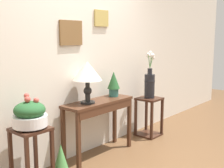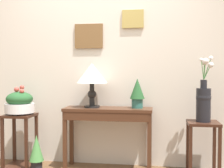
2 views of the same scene
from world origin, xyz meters
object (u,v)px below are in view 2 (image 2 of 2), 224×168
pedestal_stand_right (203,149)px  potted_plant_on_console (137,92)px  flower_vase_tall_right (204,99)px  potted_plant_floor (37,152)px  planter_bowl_wide_left (20,103)px  console_table (108,119)px  table_lamp (92,75)px  pedestal_stand_left (20,141)px

pedestal_stand_right → potted_plant_on_console: bearing=171.6°
flower_vase_tall_right → potted_plant_floor: (-1.92, -0.13, -0.64)m
flower_vase_tall_right → potted_plant_floor: flower_vase_tall_right is taller
potted_plant_on_console → planter_bowl_wide_left: bearing=-176.1°
console_table → pedestal_stand_right: (1.10, -0.06, -0.31)m
console_table → planter_bowl_wide_left: 1.11m
potted_plant_on_console → potted_plant_floor: potted_plant_on_console is taller
planter_bowl_wide_left → pedestal_stand_right: (2.19, -0.01, -0.49)m
flower_vase_tall_right → console_table: bearing=177.0°
table_lamp → planter_bowl_wide_left: (-0.90, -0.07, -0.34)m
table_lamp → flower_vase_tall_right: flower_vase_tall_right is taller
table_lamp → console_table: bearing=-6.1°
pedestal_stand_right → flower_vase_tall_right: bearing=16.6°
table_lamp → pedestal_stand_right: 1.54m
potted_plant_on_console → pedestal_stand_left: (-1.45, -0.10, -0.62)m
pedestal_stand_right → potted_plant_floor: pedestal_stand_right is taller
console_table → planter_bowl_wide_left: bearing=-177.6°
pedestal_stand_right → potted_plant_floor: 1.93m
console_table → potted_plant_on_console: potted_plant_on_console is taller
console_table → pedestal_stand_right: bearing=-3.0°
potted_plant_floor → planter_bowl_wide_left: bearing=152.6°
planter_bowl_wide_left → potted_plant_floor: 0.64m
pedestal_stand_left → planter_bowl_wide_left: bearing=-18.3°
table_lamp → potted_plant_floor: 1.12m
pedestal_stand_right → flower_vase_tall_right: 0.57m
pedestal_stand_left → flower_vase_tall_right: 2.26m
table_lamp → potted_plant_on_console: size_ratio=1.52×
potted_plant_on_console → pedestal_stand_left: size_ratio=0.53×
pedestal_stand_left → planter_bowl_wide_left: planter_bowl_wide_left is taller
potted_plant_on_console → console_table: bearing=-171.5°
console_table → planter_bowl_wide_left: planter_bowl_wide_left is taller
table_lamp → planter_bowl_wide_left: size_ratio=1.49×
console_table → potted_plant_on_console: bearing=8.5°
pedestal_stand_right → flower_vase_tall_right: size_ratio=0.85×
planter_bowl_wide_left → flower_vase_tall_right: 2.20m
table_lamp → potted_plant_floor: size_ratio=1.21×
console_table → potted_plant_on_console: (0.35, 0.05, 0.32)m
potted_plant_on_console → pedestal_stand_right: size_ratio=0.57×
pedestal_stand_left → console_table: bearing=2.4°
table_lamp → potted_plant_on_console: bearing=3.3°
console_table → table_lamp: (-0.20, 0.02, 0.52)m
pedestal_stand_left → pedestal_stand_right: size_ratio=1.06×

